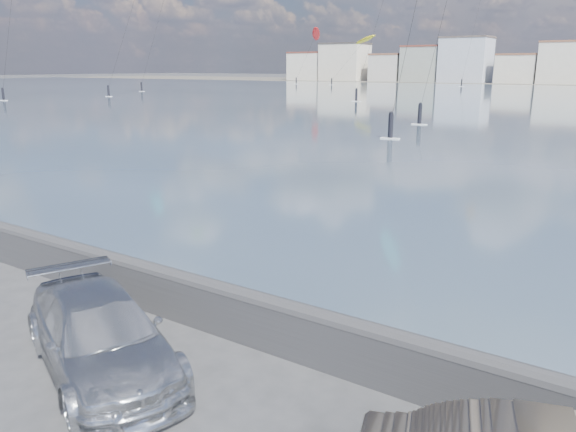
{
  "coord_description": "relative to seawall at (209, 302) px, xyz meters",
  "views": [
    {
      "loc": [
        7.03,
        -4.93,
        5.07
      ],
      "look_at": [
        1.0,
        4.0,
        2.2
      ],
      "focal_mm": 35.0,
      "sensor_mm": 36.0,
      "label": 1
    }
  ],
  "objects": [
    {
      "name": "ground",
      "position": [
        0.0,
        -2.7,
        -0.58
      ],
      "size": [
        700.0,
        700.0,
        0.0
      ],
      "primitive_type": "plane",
      "color": "#333335",
      "rests_on": "ground"
    },
    {
      "name": "kitesurfer_4",
      "position": [
        -86.47,
        145.85,
        13.97
      ],
      "size": [
        5.91,
        11.6,
        17.13
      ],
      "color": "red",
      "rests_on": "ground"
    },
    {
      "name": "seawall",
      "position": [
        0.0,
        0.0,
        0.0
      ],
      "size": [
        400.0,
        0.36,
        1.08
      ],
      "color": "#28282B",
      "rests_on": "ground"
    },
    {
      "name": "kitesurfer_2",
      "position": [
        -71.55,
        149.59,
        12.21
      ],
      "size": [
        10.08,
        17.52,
        14.58
      ],
      "color": "yellow",
      "rests_on": "ground"
    },
    {
      "name": "car_silver",
      "position": [
        -0.46,
        -2.23,
        0.09
      ],
      "size": [
        4.97,
        3.55,
        1.34
      ],
      "primitive_type": "imported",
      "rotation": [
        0.0,
        0.0,
        1.16
      ],
      "color": "silver",
      "rests_on": "ground"
    }
  ]
}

